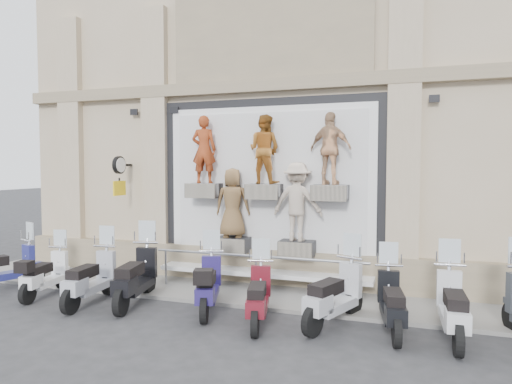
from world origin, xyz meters
TOP-DOWN VIEW (x-y plane):
  - ground at (0.00, 0.00)m, footprint 90.00×90.00m
  - sidewalk at (0.00, 2.10)m, footprint 16.00×2.20m
  - building at (0.00, 7.00)m, footprint 14.00×8.60m
  - shop_vitrine at (0.10, 2.74)m, footprint 5.60×0.83m
  - guard_rail at (0.00, 2.00)m, footprint 5.06×0.10m
  - clock_sign_bracket at (-3.90, 2.47)m, footprint 0.10×0.80m
  - scooter_a at (-5.76, 0.52)m, footprint 1.21×1.98m
  - scooter_b at (-4.47, 0.46)m, footprint 0.79×1.81m
  - scooter_c at (-3.12, 0.30)m, footprint 0.76×2.00m
  - scooter_d at (-2.19, 0.57)m, footprint 1.02×2.17m
  - scooter_e at (-0.54, 0.62)m, footprint 1.14×2.01m
  - scooter_f at (0.64, 0.26)m, footprint 0.95×1.92m
  - scooter_g at (1.98, 0.63)m, footprint 1.27×2.08m
  - scooter_h at (2.98, 0.60)m, footprint 0.82×1.91m
  - scooter_i at (3.96, 0.58)m, footprint 0.65×2.00m

SIDE VIEW (x-z plane):
  - ground at x=0.00m, z-range 0.00..0.00m
  - sidewalk at x=0.00m, z-range 0.00..0.08m
  - guard_rail at x=0.00m, z-range 0.00..0.93m
  - scooter_b at x=-4.47m, z-range 0.00..1.43m
  - scooter_f at x=0.64m, z-range 0.00..1.50m
  - scooter_h at x=2.98m, z-range 0.00..1.50m
  - scooter_a at x=-5.76m, z-range 0.00..1.55m
  - scooter_e at x=-0.54m, z-range 0.00..1.57m
  - scooter_c at x=-3.12m, z-range 0.00..1.59m
  - scooter_i at x=3.96m, z-range 0.00..1.61m
  - scooter_g at x=1.98m, z-range 0.00..1.63m
  - scooter_d at x=-2.19m, z-range 0.00..1.70m
  - shop_vitrine at x=0.10m, z-range 0.23..4.53m
  - clock_sign_bracket at x=-3.90m, z-range 2.29..3.31m
  - building at x=0.00m, z-range 0.00..12.00m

